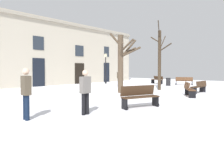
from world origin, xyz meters
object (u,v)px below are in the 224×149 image
bench_far_corner (189,89)px  person_by_shop_door (26,91)px  person_crossing_plaza (119,77)px  bench_back_to_back_right (184,81)px  litter_bin (168,82)px  streetlamp (106,65)px  tree_foreground (160,58)px  bench_facing_shops (140,96)px  bench_near_center_tree (157,80)px  bench_back_to_back_left (199,87)px  tree_right_of_center (122,60)px  person_near_bench (85,90)px

bench_far_corner → person_by_shop_door: bearing=137.8°
person_crossing_plaza → bench_back_to_back_right: bearing=70.4°
litter_bin → bench_far_corner: bearing=-144.4°
litter_bin → streetlamp: bearing=106.7°
person_crossing_plaza → streetlamp: bearing=160.0°
tree_foreground → bench_facing_shops: (-7.27, -3.08, -2.08)m
person_by_shop_door → litter_bin: bearing=-75.1°
tree_foreground → bench_near_center_tree: size_ratio=2.97×
tree_foreground → bench_back_to_back_right: bearing=5.2°
bench_facing_shops → person_by_shop_door: size_ratio=1.05×
tree_foreground → person_by_shop_door: 11.81m
bench_back_to_back_left → person_by_shop_door: (-11.58, 1.58, 0.52)m
litter_bin → person_crossing_plaza: person_crossing_plaza is taller
litter_bin → person_crossing_plaza: size_ratio=0.47×
bench_far_corner → bench_near_center_tree: (8.09, 6.82, 0.01)m
tree_right_of_center → person_near_bench: bearing=-151.3°
tree_foreground → litter_bin: tree_foreground is taller
tree_right_of_center → streetlamp: (5.75, 7.13, -0.14)m
tree_right_of_center → bench_far_corner: bearing=-73.6°
bench_far_corner → person_crossing_plaza: (2.16, 7.47, 0.46)m
person_by_shop_door → streetlamp: bearing=-50.4°
tree_foreground → bench_back_to_back_left: 3.78m
person_near_bench → person_crossing_plaza: 11.69m
tree_right_of_center → person_crossing_plaza: (3.43, 3.15, -1.38)m
bench_near_center_tree → bench_facing_shops: bearing=-36.3°
bench_back_to_back_left → bench_back_to_back_right: 7.23m
litter_bin → bench_back_to_back_left: bench_back_to_back_left is taller
tree_foreground → bench_near_center_tree: tree_foreground is taller
bench_back_to_back_left → bench_facing_shops: bearing=3.6°
tree_right_of_center → bench_back_to_back_left: tree_right_of_center is taller
bench_far_corner → bench_back_to_back_left: size_ratio=0.95×
person_crossing_plaza → person_near_bench: bearing=-45.6°
streetlamp → litter_bin: size_ratio=4.48×
litter_bin → person_crossing_plaza: 5.21m
litter_bin → bench_far_corner: (-6.52, -4.66, 0.06)m
bench_back_to_back_left → person_by_shop_door: 11.70m
streetlamp → bench_near_center_tree: (3.62, -4.63, -1.68)m
bench_facing_shops → person_near_bench: size_ratio=1.10×
streetlamp → person_crossing_plaza: 4.77m
bench_back_to_back_right → person_near_bench: person_near_bench is taller
bench_facing_shops → person_by_shop_door: (-4.33, 1.55, 0.47)m
bench_far_corner → bench_back_to_back_right: bench_far_corner is taller
litter_bin → person_crossing_plaza: bearing=147.3°
tree_right_of_center → tree_foreground: 3.70m
tree_right_of_center → bench_far_corner: size_ratio=2.72×
tree_right_of_center → bench_facing_shops: (-3.73, -4.11, -1.79)m
bench_back_to_back_right → bench_near_center_tree: bearing=-17.2°
person_crossing_plaza → bench_facing_shops: bearing=-34.4°
bench_facing_shops → person_crossing_plaza: person_crossing_plaza is taller
streetlamp → bench_back_to_back_right: size_ratio=1.97×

